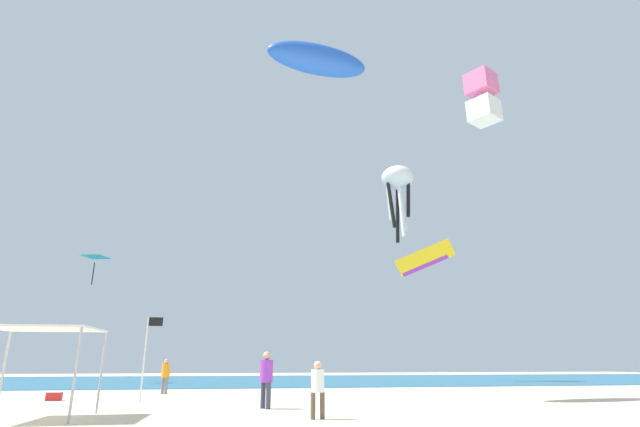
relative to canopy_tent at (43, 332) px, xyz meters
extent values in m
cube|color=beige|center=(7.84, -0.99, -2.43)|extent=(110.00, 110.00, 0.10)
cube|color=#1E6B93|center=(7.84, 27.74, -2.36)|extent=(110.00, 25.97, 0.03)
cylinder|color=#B2B2B7|center=(1.44, -1.29, -1.14)|extent=(0.07, 0.07, 2.46)
cylinder|color=#B2B2B7|center=(-1.44, 1.29, -1.14)|extent=(0.07, 0.07, 2.46)
cylinder|color=#B2B2B7|center=(1.44, 1.29, -1.14)|extent=(0.07, 0.07, 2.46)
cube|color=white|center=(0.00, 0.00, 0.12)|extent=(2.95, 2.65, 0.06)
cylinder|color=slate|center=(2.04, 10.70, -2.00)|extent=(0.15, 0.15, 0.76)
cylinder|color=slate|center=(2.24, 10.47, -2.00)|extent=(0.15, 0.15, 0.76)
cylinder|color=orange|center=(2.14, 10.59, -1.28)|extent=(0.40, 0.40, 0.66)
sphere|color=tan|center=(2.14, 10.59, -0.83)|extent=(0.25, 0.25, 0.25)
cylinder|color=brown|center=(8.17, -1.31, -2.02)|extent=(0.14, 0.14, 0.71)
cylinder|color=brown|center=(7.89, -1.35, -2.02)|extent=(0.14, 0.14, 0.71)
cylinder|color=white|center=(8.03, -1.33, -1.35)|extent=(0.37, 0.37, 0.62)
sphere|color=tan|center=(8.03, -1.33, -0.92)|extent=(0.23, 0.23, 0.23)
cylinder|color=#33384C|center=(6.65, 2.14, -1.95)|extent=(0.17, 0.17, 0.86)
cylinder|color=#33384C|center=(6.82, 1.85, -1.95)|extent=(0.17, 0.17, 0.86)
cylinder|color=purple|center=(6.73, 2.00, -1.14)|extent=(0.45, 0.45, 0.75)
sphere|color=tan|center=(6.73, 2.00, -0.63)|extent=(0.28, 0.28, 0.28)
cylinder|color=silver|center=(2.02, 5.13, -0.73)|extent=(0.06, 0.06, 3.29)
cube|color=black|center=(2.33, 5.13, 0.73)|extent=(0.55, 0.02, 0.35)
cube|color=red|center=(-1.75, 6.98, -2.22)|extent=(0.56, 0.36, 0.32)
cube|color=white|center=(-1.75, 6.98, -2.04)|extent=(0.57, 0.37, 0.03)
cube|color=pink|center=(19.61, 7.98, 15.42)|extent=(2.13, 2.11, 1.40)
cube|color=white|center=(19.61, 7.98, 13.56)|extent=(2.13, 2.11, 1.40)
cube|color=teal|center=(-5.98, 24.21, 7.17)|extent=(2.12, 2.12, 0.07)
cylinder|color=black|center=(-5.98, 24.21, 5.82)|extent=(0.10, 0.10, 1.74)
cube|color=yellow|center=(17.75, 14.24, 5.81)|extent=(3.79, 1.89, 2.46)
cube|color=purple|center=(17.75, 14.24, 5.28)|extent=(2.83, 1.45, 1.36)
ellipsoid|color=white|center=(19.38, 23.57, 15.33)|extent=(4.13, 4.13, 2.12)
cylinder|color=white|center=(18.67, 24.12, 13.04)|extent=(0.58, 0.53, 3.29)
cylinder|color=black|center=(18.55, 23.23, 12.55)|extent=(0.72, 0.49, 4.27)
cylinder|color=white|center=(19.26, 22.68, 12.06)|extent=(0.40, 0.84, 5.24)
cylinder|color=black|center=(20.09, 23.02, 13.04)|extent=(0.58, 0.53, 3.29)
cylinder|color=white|center=(20.21, 23.91, 12.55)|extent=(0.72, 0.49, 4.27)
cylinder|color=black|center=(19.51, 24.46, 12.06)|extent=(0.40, 0.84, 5.24)
ellipsoid|color=blue|center=(9.19, 6.24, 14.78)|extent=(5.79, 2.69, 1.75)
cone|color=green|center=(9.19, 6.24, 15.65)|extent=(0.95, 0.99, 0.64)
camera|label=1|loc=(5.77, -15.65, -0.81)|focal=26.78mm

